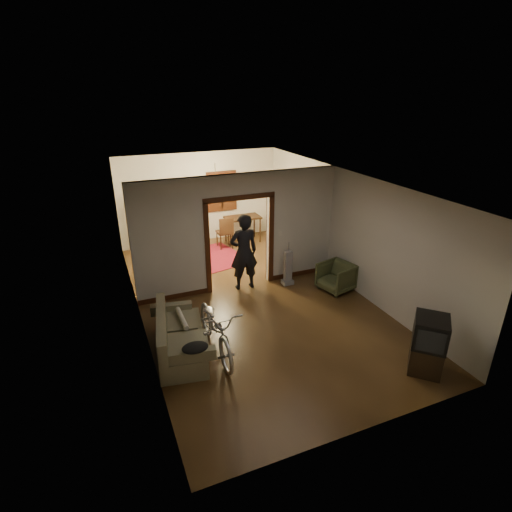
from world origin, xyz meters
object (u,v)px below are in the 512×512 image
sofa (181,333)px  armchair (336,277)px  bicycle (216,328)px  locker (159,220)px  person (244,252)px  desk (243,229)px

sofa → armchair: bearing=23.8°
bicycle → locker: 5.69m
person → locker: person is taller
person → bicycle: bearing=59.7°
bicycle → person: (1.41, 2.22, 0.44)m
person → sofa: bearing=46.8°
armchair → desk: (-0.90, 3.97, 0.06)m
desk → bicycle: bearing=-116.2°
sofa → armchair: sofa is taller
armchair → person: bearing=-130.3°
armchair → person: (-2.02, 0.97, 0.60)m
bicycle → sofa: bearing=160.0°
armchair → locker: (-3.42, 4.43, 0.55)m
person → locker: size_ratio=1.06×
bicycle → desk: 5.80m
locker → desk: size_ratio=1.62×
locker → armchair: bearing=-56.4°
person → locker: 3.73m
bicycle → desk: bearing=64.8°
locker → desk: locker is taller
person → desk: size_ratio=1.71×
sofa → locker: (0.60, 5.45, 0.47)m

